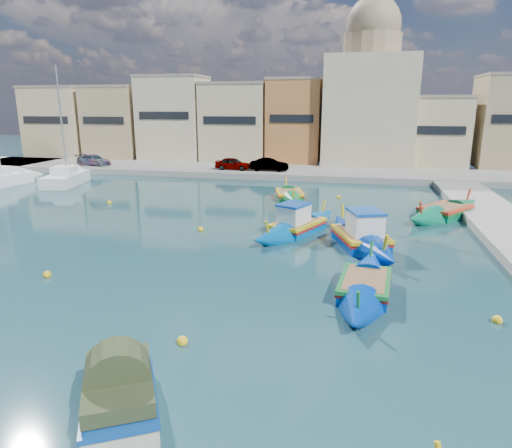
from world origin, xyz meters
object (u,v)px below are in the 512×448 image
(luzzu_cyan_mid, at_px, (445,213))
(luzzu_blue_south, at_px, (365,288))
(tender_near, at_px, (120,394))
(yacht_midnorth, at_px, (14,178))
(luzzu_turquoise_cabin, at_px, (297,227))
(luzzu_blue_cabin, at_px, (361,239))
(yacht_north, at_px, (73,177))
(church_block, at_px, (369,95))
(luzzu_green, at_px, (289,196))

(luzzu_cyan_mid, distance_m, luzzu_blue_south, 15.38)
(tender_near, height_order, yacht_midnorth, yacht_midnorth)
(luzzu_cyan_mid, relative_size, yacht_midnorth, 0.73)
(luzzu_turquoise_cabin, relative_size, yacht_midnorth, 0.75)
(luzzu_blue_cabin, bearing_deg, yacht_north, 150.61)
(luzzu_blue_south, distance_m, tender_near, 10.69)
(church_block, xyz_separation_m, luzzu_blue_cabin, (-0.61, -32.16, -8.02))
(luzzu_blue_south, bearing_deg, luzzu_cyan_mid, 69.15)
(tender_near, distance_m, yacht_midnorth, 39.13)
(luzzu_blue_cabin, bearing_deg, yacht_midnorth, 157.70)
(luzzu_green, xyz_separation_m, tender_near, (-0.35, -26.79, 0.24))
(luzzu_blue_cabin, relative_size, yacht_midnorth, 0.78)
(luzzu_turquoise_cabin, xyz_separation_m, luzzu_blue_south, (3.82, -8.42, -0.10))
(luzzu_green, height_order, yacht_north, yacht_north)
(luzzu_turquoise_cabin, bearing_deg, luzzu_green, 101.11)
(church_block, bearing_deg, yacht_north, -149.63)
(church_block, height_order, luzzu_turquoise_cabin, church_block)
(luzzu_blue_cabin, xyz_separation_m, yacht_midnorth, (-32.57, 13.36, 0.08))
(luzzu_blue_cabin, height_order, yacht_midnorth, yacht_midnorth)
(luzzu_green, height_order, yacht_midnorth, yacht_midnorth)
(tender_near, bearing_deg, luzzu_cyan_mid, 63.54)
(luzzu_turquoise_cabin, height_order, tender_near, luzzu_turquoise_cabin)
(luzzu_turquoise_cabin, relative_size, luzzu_blue_south, 1.06)
(church_block, height_order, yacht_north, church_block)
(luzzu_blue_cabin, height_order, luzzu_blue_south, luzzu_blue_cabin)
(tender_near, relative_size, yacht_midnorth, 0.31)
(luzzu_turquoise_cabin, distance_m, tender_near, 17.36)
(luzzu_turquoise_cabin, xyz_separation_m, luzzu_blue_cabin, (3.68, -1.92, 0.05))
(luzzu_turquoise_cabin, xyz_separation_m, yacht_midnorth, (-28.88, 11.43, 0.13))
(yacht_north, bearing_deg, luzzu_blue_cabin, -29.39)
(luzzu_green, bearing_deg, church_block, 73.35)
(luzzu_turquoise_cabin, relative_size, luzzu_green, 1.15)
(luzzu_cyan_mid, relative_size, tender_near, 2.36)
(luzzu_green, relative_size, luzzu_blue_south, 0.92)
(luzzu_cyan_mid, height_order, luzzu_green, luzzu_cyan_mid)
(luzzu_turquoise_cabin, xyz_separation_m, tender_near, (-2.24, -17.22, 0.15))
(luzzu_cyan_mid, bearing_deg, luzzu_blue_cabin, -125.45)
(yacht_midnorth, bearing_deg, luzzu_blue_south, -31.25)
(luzzu_blue_cabin, bearing_deg, church_block, 88.91)
(tender_near, bearing_deg, luzzu_blue_cabin, 68.84)
(luzzu_cyan_mid, bearing_deg, yacht_north, 166.97)
(luzzu_turquoise_cabin, distance_m, luzzu_blue_south, 9.24)
(luzzu_green, relative_size, yacht_midnorth, 0.65)
(yacht_midnorth, bearing_deg, yacht_north, 24.47)
(luzzu_cyan_mid, bearing_deg, tender_near, -116.46)
(church_block, bearing_deg, luzzu_blue_cabin, -91.09)
(luzzu_green, relative_size, yacht_north, 0.66)
(luzzu_green, bearing_deg, luzzu_blue_south, -72.42)
(luzzu_turquoise_cabin, distance_m, luzzu_cyan_mid, 11.04)
(church_block, height_order, yacht_midnorth, church_block)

